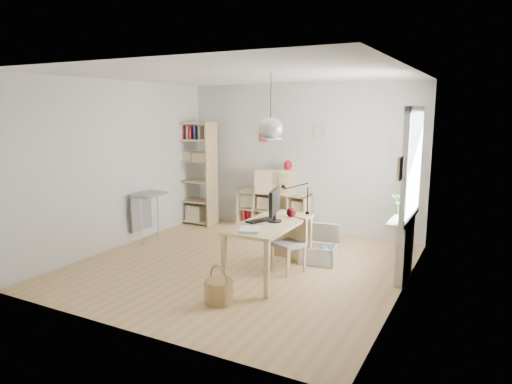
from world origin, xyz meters
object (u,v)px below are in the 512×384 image
at_px(monitor, 275,204).
at_px(cube_shelf, 273,214).
at_px(storage_chest, 319,250).
at_px(drawer_chest, 275,181).
at_px(tall_bookshelf, 195,169).
at_px(chair, 291,241).
at_px(desk, 270,229).

bearing_deg(monitor, cube_shelf, 102.64).
distance_m(storage_chest, drawer_chest, 2.06).
relative_size(storage_chest, monitor, 1.30).
bearing_deg(tall_bookshelf, chair, -30.86).
xyz_separation_m(cube_shelf, drawer_chest, (0.07, -0.04, 0.64)).
relative_size(cube_shelf, storage_chest, 2.15).
distance_m(tall_bookshelf, chair, 3.29).
distance_m(cube_shelf, drawer_chest, 0.64).
xyz_separation_m(desk, drawer_chest, (-0.96, 2.19, 0.28)).
height_order(cube_shelf, drawer_chest, drawer_chest).
xyz_separation_m(cube_shelf, tall_bookshelf, (-1.56, -0.28, 0.79)).
xyz_separation_m(cube_shelf, chair, (1.21, -1.94, 0.14)).
relative_size(chair, monitor, 1.53).
height_order(desk, drawer_chest, drawer_chest).
bearing_deg(chair, monitor, -98.25).
relative_size(cube_shelf, chair, 1.82).
bearing_deg(chair, cube_shelf, 145.53).
distance_m(desk, cube_shelf, 2.48).
relative_size(monitor, drawer_chest, 0.67).
distance_m(desk, monitor, 0.35).
bearing_deg(cube_shelf, desk, -65.39).
xyz_separation_m(storage_chest, monitor, (-0.36, -0.77, 0.82)).
bearing_deg(cube_shelf, monitor, -64.04).
bearing_deg(chair, drawer_chest, 144.65).
distance_m(desk, chair, 0.41).
distance_m(chair, storage_chest, 0.63).
bearing_deg(storage_chest, tall_bookshelf, 151.98).
distance_m(monitor, drawer_chest, 2.35).
bearing_deg(storage_chest, chair, -119.57).
relative_size(desk, tall_bookshelf, 0.75).
xyz_separation_m(storage_chest, drawer_chest, (-1.36, 1.36, 0.75)).
distance_m(cube_shelf, storage_chest, 2.00).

